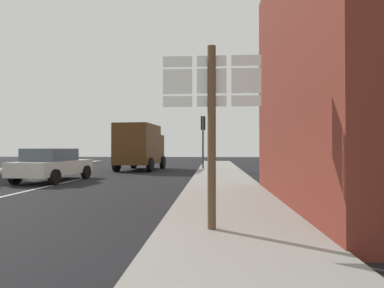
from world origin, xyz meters
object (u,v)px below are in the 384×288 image
Objects in this scene: sedan_far at (53,164)px; route_sign_post at (212,117)px; delivery_truck at (140,146)px; traffic_light_far_right at (203,130)px.

sedan_far is 11.16m from route_sign_post.
delivery_truck reaches higher than sedan_far.
traffic_light_far_right is (4.25, -0.12, 1.02)m from delivery_truck.
traffic_light_far_right reaches higher than delivery_truck.
delivery_truck is 1.43× the size of traffic_light_far_right.
traffic_light_far_right is (6.50, 7.35, 1.91)m from sedan_far.
sedan_far is 1.20× the size of traffic_light_far_right.
sedan_far is at bearing 130.07° from route_sign_post.
sedan_far is 1.35× the size of route_sign_post.
delivery_truck is (2.25, 7.46, 0.89)m from sedan_far.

